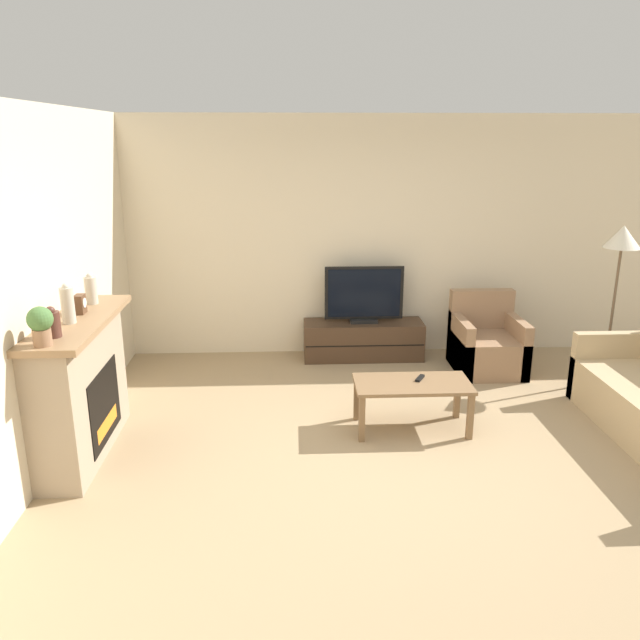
% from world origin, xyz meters
% --- Properties ---
extents(ground_plane, '(24.00, 24.00, 0.00)m').
position_xyz_m(ground_plane, '(0.00, 0.00, 0.00)').
color(ground_plane, '#9E8460').
extents(wall_back, '(12.00, 0.06, 2.70)m').
position_xyz_m(wall_back, '(0.00, 2.69, 1.35)').
color(wall_back, beige).
rests_on(wall_back, ground).
extents(wall_left, '(0.06, 12.00, 2.70)m').
position_xyz_m(wall_left, '(-2.83, 0.00, 1.35)').
color(wall_left, beige).
rests_on(wall_left, ground).
extents(fireplace, '(0.47, 1.49, 1.12)m').
position_xyz_m(fireplace, '(-2.63, 0.28, 0.57)').
color(fireplace, tan).
rests_on(fireplace, ground).
extents(mantel_vase_left, '(0.12, 0.12, 0.22)m').
position_xyz_m(mantel_vase_left, '(-2.61, -0.16, 1.22)').
color(mantel_vase_left, '#512D23').
rests_on(mantel_vase_left, fireplace).
extents(mantel_vase_centre_left, '(0.10, 0.10, 0.30)m').
position_xyz_m(mantel_vase_centre_left, '(-2.61, 0.17, 1.27)').
color(mantel_vase_centre_left, beige).
rests_on(mantel_vase_centre_left, fireplace).
extents(mantel_vase_right, '(0.10, 0.10, 0.26)m').
position_xyz_m(mantel_vase_right, '(-2.61, 0.73, 1.25)').
color(mantel_vase_right, beige).
rests_on(mantel_vase_right, fireplace).
extents(mantel_clock, '(0.08, 0.11, 0.15)m').
position_xyz_m(mantel_clock, '(-2.61, 0.43, 1.20)').
color(mantel_clock, brown).
rests_on(mantel_clock, fireplace).
extents(potted_plant, '(0.17, 0.17, 0.27)m').
position_xyz_m(potted_plant, '(-2.61, -0.35, 1.27)').
color(potted_plant, '#936B4C').
rests_on(potted_plant, fireplace).
extents(tv_stand, '(1.36, 0.43, 0.43)m').
position_xyz_m(tv_stand, '(-0.14, 2.41, 0.21)').
color(tv_stand, '#422D1E').
rests_on(tv_stand, ground).
extents(tv, '(0.88, 0.18, 0.64)m').
position_xyz_m(tv, '(-0.14, 2.41, 0.73)').
color(tv, black).
rests_on(tv, tv_stand).
extents(armchair, '(0.70, 0.76, 0.83)m').
position_xyz_m(armchair, '(1.15, 1.97, 0.28)').
color(armchair, '#937051').
rests_on(armchair, ground).
extents(coffee_table, '(0.99, 0.50, 0.43)m').
position_xyz_m(coffee_table, '(0.07, 0.57, 0.37)').
color(coffee_table, brown).
rests_on(coffee_table, ground).
extents(remote, '(0.11, 0.15, 0.02)m').
position_xyz_m(remote, '(0.15, 0.64, 0.44)').
color(remote, black).
rests_on(remote, coffee_table).
extents(floor_lamp, '(0.35, 0.35, 1.63)m').
position_xyz_m(floor_lamp, '(2.28, 1.55, 1.42)').
color(floor_lamp, black).
rests_on(floor_lamp, ground).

